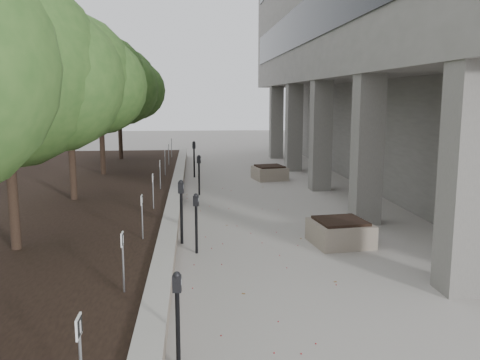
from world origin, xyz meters
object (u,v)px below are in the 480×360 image
parking_meter_1 (178,321)px  planter_front (340,232)px  crabapple_tree_2 (7,112)px  planter_back (270,172)px  crabapple_tree_3 (69,107)px  parking_meter_4 (199,175)px  parking_meter_5 (194,159)px  parking_meter_3 (181,212)px  crabapple_tree_4 (100,104)px  crabapple_tree_5 (119,103)px  parking_meter_2 (196,224)px

parking_meter_1 → planter_front: size_ratio=1.01×
crabapple_tree_2 → planter_back: crabapple_tree_2 is taller
crabapple_tree_3 → parking_meter_4: crabapple_tree_3 is taller
crabapple_tree_3 → parking_meter_4: 5.03m
crabapple_tree_3 → parking_meter_5: bearing=60.7°
parking_meter_3 → planter_back: bearing=75.4°
crabapple_tree_4 → crabapple_tree_5: (0.00, 5.00, 0.00)m
parking_meter_2 → parking_meter_5: 10.73m
crabapple_tree_2 → planter_front: (6.94, 1.04, -2.82)m
parking_meter_3 → parking_meter_1: bearing=-83.0°
crabapple_tree_3 → parking_meter_1: size_ratio=4.22×
crabapple_tree_5 → parking_meter_5: 5.60m
parking_meter_1 → parking_meter_4: parking_meter_4 is taller
crabapple_tree_5 → planter_front: (6.94, -13.96, -2.82)m
crabapple_tree_5 → planter_front: size_ratio=4.28×
parking_meter_4 → parking_meter_5: size_ratio=0.91×
parking_meter_1 → parking_meter_2: bearing=92.4°
crabapple_tree_5 → planter_back: bearing=-33.8°
crabapple_tree_3 → planter_back: size_ratio=4.31×
parking_meter_2 → parking_meter_5: parking_meter_5 is taller
crabapple_tree_3 → crabapple_tree_5: bearing=90.0°
parking_meter_4 → crabapple_tree_5: bearing=135.7°
crabapple_tree_5 → planter_front: crabapple_tree_5 is taller
crabapple_tree_2 → crabapple_tree_3: 5.00m
planter_back → parking_meter_1: bearing=-103.0°
crabapple_tree_2 → parking_meter_4: (3.74, 7.36, -2.41)m
parking_meter_3 → parking_meter_4: size_ratio=1.07×
crabapple_tree_3 → parking_meter_4: size_ratio=3.83×
parking_meter_5 → planter_front: size_ratio=1.23×
parking_meter_1 → parking_meter_5: (0.24, 15.52, 0.13)m
parking_meter_2 → parking_meter_4: parking_meter_4 is taller
crabapple_tree_2 → parking_meter_4: bearing=63.1°
parking_meter_1 → parking_meter_2: 4.80m
crabapple_tree_3 → parking_meter_2: size_ratio=4.04×
parking_meter_2 → parking_meter_5: bearing=107.2°
crabapple_tree_2 → parking_meter_3: 4.27m
parking_meter_1 → parking_meter_5: parking_meter_5 is taller
crabapple_tree_3 → parking_meter_1: (3.33, -9.14, -2.48)m
parking_meter_4 → planter_back: size_ratio=1.13×
planter_front → planter_back: 9.48m
crabapple_tree_4 → planter_back: 7.30m
crabapple_tree_4 → planter_back: bearing=4.4°
crabapple_tree_4 → crabapple_tree_3: bearing=-90.0°
parking_meter_3 → planter_front: (3.69, -0.39, -0.46)m
parking_meter_5 → parking_meter_2: bearing=-95.3°
crabapple_tree_5 → parking_meter_3: 14.16m
crabapple_tree_3 → crabapple_tree_5: 10.00m
crabapple_tree_4 → parking_meter_3: (3.26, -8.58, -2.36)m
crabapple_tree_4 → parking_meter_1: 14.74m
crabapple_tree_4 → planter_front: crabapple_tree_4 is taller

